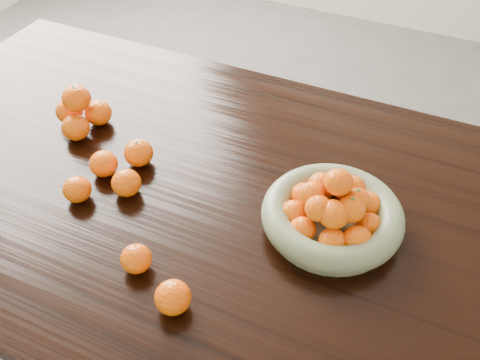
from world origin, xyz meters
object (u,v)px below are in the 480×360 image
at_px(dining_table, 247,230).
at_px(orange_pyramid, 80,112).
at_px(loose_orange_0, 139,153).
at_px(fruit_bowl, 333,212).

bearing_deg(dining_table, orange_pyramid, 171.95).
xyz_separation_m(orange_pyramid, loose_orange_0, (0.21, -0.06, -0.02)).
bearing_deg(dining_table, loose_orange_0, 177.67).
xyz_separation_m(dining_table, fruit_bowl, (0.19, 0.01, 0.13)).
bearing_deg(loose_orange_0, fruit_bowl, -0.32).
bearing_deg(loose_orange_0, dining_table, -2.33).
height_order(fruit_bowl, loose_orange_0, fruit_bowl).
bearing_deg(orange_pyramid, loose_orange_0, -15.59).
height_order(fruit_bowl, orange_pyramid, fruit_bowl).
xyz_separation_m(fruit_bowl, loose_orange_0, (-0.47, 0.00, -0.01)).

